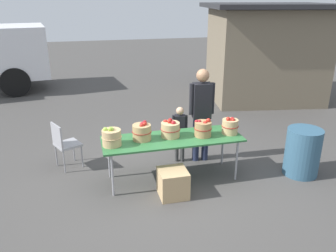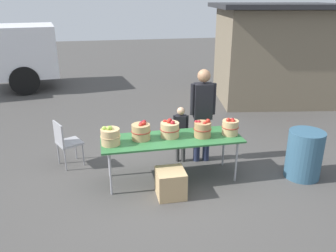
{
  "view_description": "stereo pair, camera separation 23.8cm",
  "coord_description": "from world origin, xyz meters",
  "px_view_note": "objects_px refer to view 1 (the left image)",
  "views": [
    {
      "loc": [
        -1.34,
        -5.0,
        2.93
      ],
      "look_at": [
        0.0,
        0.3,
        0.85
      ],
      "focal_mm": 36.6,
      "sensor_mm": 36.0,
      "label": 1
    },
    {
      "loc": [
        -1.11,
        -5.05,
        2.93
      ],
      "look_at": [
        0.0,
        0.3,
        0.85
      ],
      "focal_mm": 36.6,
      "sensor_mm": 36.0,
      "label": 2
    }
  ],
  "objects_px": {
    "vendor_adult": "(202,108)",
    "folding_chair": "(64,142)",
    "apple_basket_red_2": "(203,128)",
    "market_table": "(172,140)",
    "trash_barrel": "(303,152)",
    "apple_basket_red_0": "(142,132)",
    "apple_basket_green_0": "(112,137)",
    "produce_crate": "(173,183)",
    "apple_basket_red_3": "(230,126)",
    "child_customer": "(180,130)",
    "apple_basket_red_1": "(170,129)"
  },
  "relations": [
    {
      "from": "vendor_adult",
      "to": "folding_chair",
      "type": "xyz_separation_m",
      "value": [
        -2.46,
        0.29,
        -0.52
      ]
    },
    {
      "from": "apple_basket_red_2",
      "to": "vendor_adult",
      "type": "bearing_deg",
      "value": 72.99
    },
    {
      "from": "market_table",
      "to": "apple_basket_red_2",
      "type": "distance_m",
      "value": 0.54
    },
    {
      "from": "folding_chair",
      "to": "trash_barrel",
      "type": "distance_m",
      "value": 4.18
    },
    {
      "from": "apple_basket_red_0",
      "to": "trash_barrel",
      "type": "xyz_separation_m",
      "value": [
        2.71,
        -0.44,
        -0.47
      ]
    },
    {
      "from": "apple_basket_green_0",
      "to": "produce_crate",
      "type": "relative_size",
      "value": 0.73
    },
    {
      "from": "market_table",
      "to": "apple_basket_red_3",
      "type": "xyz_separation_m",
      "value": [
        0.99,
        -0.04,
        0.18
      ]
    },
    {
      "from": "apple_basket_green_0",
      "to": "produce_crate",
      "type": "height_order",
      "value": "apple_basket_green_0"
    },
    {
      "from": "market_table",
      "to": "vendor_adult",
      "type": "bearing_deg",
      "value": 39.27
    },
    {
      "from": "apple_basket_red_2",
      "to": "folding_chair",
      "type": "distance_m",
      "value": 2.48
    },
    {
      "from": "produce_crate",
      "to": "child_customer",
      "type": "bearing_deg",
      "value": 69.26
    },
    {
      "from": "trash_barrel",
      "to": "apple_basket_red_0",
      "type": "bearing_deg",
      "value": 170.79
    },
    {
      "from": "apple_basket_red_3",
      "to": "vendor_adult",
      "type": "bearing_deg",
      "value": 115.7
    },
    {
      "from": "apple_basket_red_0",
      "to": "apple_basket_red_2",
      "type": "relative_size",
      "value": 1.04
    },
    {
      "from": "apple_basket_red_1",
      "to": "vendor_adult",
      "type": "distance_m",
      "value": 0.88
    },
    {
      "from": "apple_basket_green_0",
      "to": "child_customer",
      "type": "height_order",
      "value": "child_customer"
    },
    {
      "from": "market_table",
      "to": "apple_basket_red_0",
      "type": "distance_m",
      "value": 0.53
    },
    {
      "from": "apple_basket_red_0",
      "to": "apple_basket_green_0",
      "type": "bearing_deg",
      "value": -167.76
    },
    {
      "from": "apple_basket_red_3",
      "to": "market_table",
      "type": "bearing_deg",
      "value": 177.44
    },
    {
      "from": "vendor_adult",
      "to": "folding_chair",
      "type": "bearing_deg",
      "value": -0.53
    },
    {
      "from": "trash_barrel",
      "to": "child_customer",
      "type": "bearing_deg",
      "value": 152.58
    },
    {
      "from": "apple_basket_red_1",
      "to": "apple_basket_red_3",
      "type": "distance_m",
      "value": 1.01
    },
    {
      "from": "apple_basket_red_0",
      "to": "apple_basket_red_3",
      "type": "bearing_deg",
      "value": -3.86
    },
    {
      "from": "apple_basket_red_3",
      "to": "produce_crate",
      "type": "relative_size",
      "value": 0.7
    },
    {
      "from": "vendor_adult",
      "to": "child_customer",
      "type": "xyz_separation_m",
      "value": [
        -0.39,
        0.04,
        -0.4
      ]
    },
    {
      "from": "child_customer",
      "to": "folding_chair",
      "type": "xyz_separation_m",
      "value": [
        -2.07,
        0.24,
        -0.12
      ]
    },
    {
      "from": "folding_chair",
      "to": "market_table",
      "type": "bearing_deg",
      "value": -141.34
    },
    {
      "from": "vendor_adult",
      "to": "trash_barrel",
      "type": "height_order",
      "value": "vendor_adult"
    },
    {
      "from": "apple_basket_red_3",
      "to": "trash_barrel",
      "type": "xyz_separation_m",
      "value": [
        1.23,
        -0.34,
        -0.47
      ]
    },
    {
      "from": "apple_basket_red_2",
      "to": "trash_barrel",
      "type": "bearing_deg",
      "value": -11.58
    },
    {
      "from": "apple_basket_green_0",
      "to": "child_customer",
      "type": "bearing_deg",
      "value": 27.15
    },
    {
      "from": "vendor_adult",
      "to": "produce_crate",
      "type": "relative_size",
      "value": 4.03
    },
    {
      "from": "folding_chair",
      "to": "produce_crate",
      "type": "distance_m",
      "value": 2.16
    },
    {
      "from": "vendor_adult",
      "to": "apple_basket_red_0",
      "type": "bearing_deg",
      "value": 29.37
    },
    {
      "from": "market_table",
      "to": "apple_basket_red_1",
      "type": "relative_size",
      "value": 7.07
    },
    {
      "from": "apple_basket_red_1",
      "to": "apple_basket_red_2",
      "type": "relative_size",
      "value": 1.07
    },
    {
      "from": "trash_barrel",
      "to": "produce_crate",
      "type": "distance_m",
      "value": 2.36
    },
    {
      "from": "apple_basket_red_2",
      "to": "folding_chair",
      "type": "xyz_separation_m",
      "value": [
        -2.28,
        0.89,
        -0.38
      ]
    },
    {
      "from": "child_customer",
      "to": "apple_basket_green_0",
      "type": "bearing_deg",
      "value": 42.68
    },
    {
      "from": "folding_chair",
      "to": "trash_barrel",
      "type": "bearing_deg",
      "value": -132.82
    },
    {
      "from": "produce_crate",
      "to": "apple_basket_red_1",
      "type": "bearing_deg",
      "value": 79.52
    },
    {
      "from": "apple_basket_red_3",
      "to": "child_customer",
      "type": "bearing_deg",
      "value": 136.47
    },
    {
      "from": "apple_basket_red_0",
      "to": "child_customer",
      "type": "distance_m",
      "value": 1.0
    },
    {
      "from": "apple_basket_red_2",
      "to": "trash_barrel",
      "type": "xyz_separation_m",
      "value": [
        1.71,
        -0.35,
        -0.47
      ]
    },
    {
      "from": "apple_basket_red_3",
      "to": "child_customer",
      "type": "xyz_separation_m",
      "value": [
        -0.69,
        0.65,
        -0.26
      ]
    },
    {
      "from": "apple_basket_red_1",
      "to": "market_table",
      "type": "bearing_deg",
      "value": -75.74
    },
    {
      "from": "apple_basket_red_1",
      "to": "child_customer",
      "type": "distance_m",
      "value": 0.68
    },
    {
      "from": "child_customer",
      "to": "produce_crate",
      "type": "height_order",
      "value": "child_customer"
    },
    {
      "from": "market_table",
      "to": "trash_barrel",
      "type": "relative_size",
      "value": 2.76
    },
    {
      "from": "child_customer",
      "to": "produce_crate",
      "type": "bearing_deg",
      "value": 84.79
    }
  ]
}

